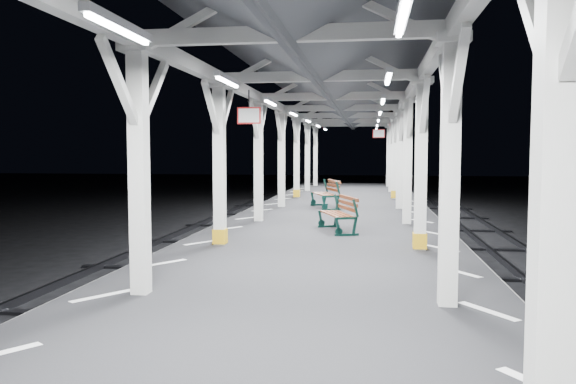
# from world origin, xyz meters

# --- Properties ---
(ground) EXTENTS (120.00, 120.00, 0.00)m
(ground) POSITION_xyz_m (0.00, 0.00, 0.00)
(ground) COLOR black
(ground) RESTS_ON ground
(platform) EXTENTS (6.00, 50.00, 1.00)m
(platform) POSITION_xyz_m (0.00, 0.00, 0.50)
(platform) COLOR black
(platform) RESTS_ON ground
(hazard_stripes_left) EXTENTS (1.00, 48.00, 0.01)m
(hazard_stripes_left) POSITION_xyz_m (-2.45, 0.00, 1.00)
(hazard_stripes_left) COLOR silver
(hazard_stripes_left) RESTS_ON platform
(hazard_stripes_right) EXTENTS (1.00, 48.00, 0.01)m
(hazard_stripes_right) POSITION_xyz_m (2.45, 0.00, 1.00)
(hazard_stripes_right) COLOR silver
(hazard_stripes_right) RESTS_ON platform
(track_left) EXTENTS (2.20, 60.00, 0.16)m
(track_left) POSITION_xyz_m (-5.00, 0.00, 0.08)
(track_left) COLOR #2D2D33
(track_left) RESTS_ON ground
(canopy) EXTENTS (5.40, 49.00, 4.65)m
(canopy) POSITION_xyz_m (0.00, -0.02, 4.56)
(canopy) COLOR silver
(canopy) RESTS_ON platform
(bench_mid) EXTENTS (1.06, 1.66, 0.84)m
(bench_mid) POSITION_xyz_m (0.35, 4.31, 1.45)
(bench_mid) COLOR black
(bench_mid) RESTS_ON platform
(bench_far) EXTENTS (1.16, 1.86, 0.95)m
(bench_far) POSITION_xyz_m (-0.39, 9.88, 1.51)
(bench_far) COLOR black
(bench_far) RESTS_ON platform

